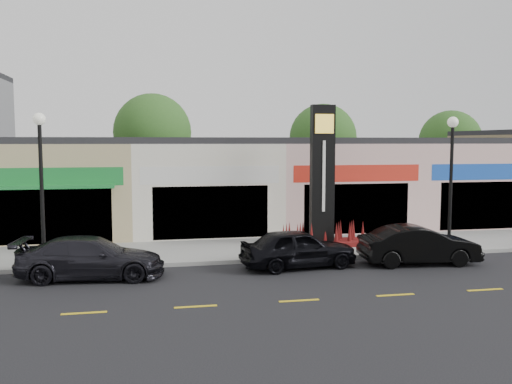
{
  "coord_description": "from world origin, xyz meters",
  "views": [
    {
      "loc": [
        -4.17,
        -17.83,
        4.61
      ],
      "look_at": [
        0.09,
        4.0,
        2.53
      ],
      "focal_mm": 38.0,
      "sensor_mm": 36.0,
      "label": 1
    }
  ],
  "objects_px": {
    "pylon_sign": "(322,196)",
    "car_dark_sedan": "(91,258)",
    "lamp_east_near": "(451,169)",
    "car_black_conv": "(419,245)",
    "car_black_sedan": "(298,248)",
    "lamp_west_near": "(41,173)"
  },
  "relations": [
    {
      "from": "pylon_sign",
      "to": "car_dark_sedan",
      "type": "height_order",
      "value": "pylon_sign"
    },
    {
      "from": "pylon_sign",
      "to": "car_dark_sedan",
      "type": "xyz_separation_m",
      "value": [
        -9.19,
        -3.35,
        -1.57
      ]
    },
    {
      "from": "lamp_east_near",
      "to": "car_black_conv",
      "type": "height_order",
      "value": "lamp_east_near"
    },
    {
      "from": "pylon_sign",
      "to": "car_black_sedan",
      "type": "xyz_separation_m",
      "value": [
        -1.92,
        -3.18,
        -1.55
      ]
    },
    {
      "from": "lamp_west_near",
      "to": "lamp_east_near",
      "type": "xyz_separation_m",
      "value": [
        16.0,
        0.0,
        0.0
      ]
    },
    {
      "from": "car_dark_sedan",
      "to": "car_black_sedan",
      "type": "height_order",
      "value": "car_black_sedan"
    },
    {
      "from": "pylon_sign",
      "to": "car_black_conv",
      "type": "relative_size",
      "value": 1.36
    },
    {
      "from": "lamp_west_near",
      "to": "car_black_conv",
      "type": "relative_size",
      "value": 1.24
    },
    {
      "from": "car_dark_sedan",
      "to": "car_black_sedan",
      "type": "distance_m",
      "value": 7.28
    },
    {
      "from": "lamp_west_near",
      "to": "pylon_sign",
      "type": "bearing_deg",
      "value": 8.77
    },
    {
      "from": "lamp_east_near",
      "to": "car_black_sedan",
      "type": "bearing_deg",
      "value": -167.94
    },
    {
      "from": "lamp_east_near",
      "to": "car_black_sedan",
      "type": "relative_size",
      "value": 1.29
    },
    {
      "from": "lamp_west_near",
      "to": "car_black_conv",
      "type": "bearing_deg",
      "value": -7.41
    },
    {
      "from": "car_dark_sedan",
      "to": "car_black_conv",
      "type": "bearing_deg",
      "value": -85.43
    },
    {
      "from": "lamp_west_near",
      "to": "car_black_sedan",
      "type": "height_order",
      "value": "lamp_west_near"
    },
    {
      "from": "car_black_sedan",
      "to": "car_black_conv",
      "type": "xyz_separation_m",
      "value": [
        4.62,
        -0.31,
        0.0
      ]
    },
    {
      "from": "car_dark_sedan",
      "to": "car_black_conv",
      "type": "relative_size",
      "value": 1.1
    },
    {
      "from": "lamp_west_near",
      "to": "lamp_east_near",
      "type": "bearing_deg",
      "value": 0.0
    },
    {
      "from": "car_black_sedan",
      "to": "car_black_conv",
      "type": "height_order",
      "value": "car_black_conv"
    },
    {
      "from": "car_dark_sedan",
      "to": "car_black_sedan",
      "type": "xyz_separation_m",
      "value": [
        7.28,
        0.17,
        0.02
      ]
    },
    {
      "from": "lamp_west_near",
      "to": "car_black_conv",
      "type": "height_order",
      "value": "lamp_west_near"
    },
    {
      "from": "car_dark_sedan",
      "to": "pylon_sign",
      "type": "bearing_deg",
      "value": -64.78
    }
  ]
}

